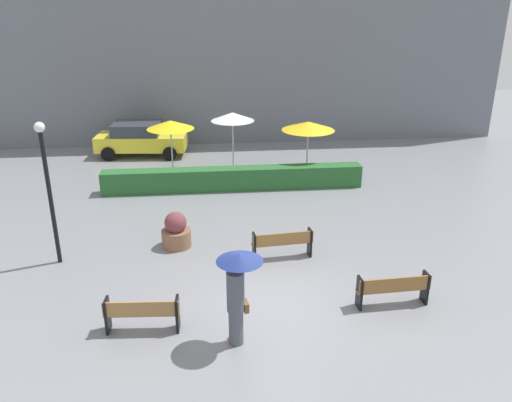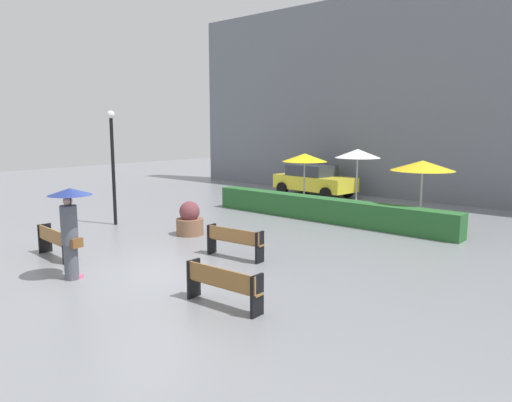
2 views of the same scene
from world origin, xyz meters
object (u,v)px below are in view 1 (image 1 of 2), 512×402
object	(u,v)px
bench_near_left	(142,313)
planter_pot	(176,232)
parked_car	(141,139)
patio_umbrella_white	(233,117)
bench_mid_center	(282,242)
pedestrian_with_umbrella	(237,287)
patio_umbrella_yellow_far	(308,126)
bench_near_right	(393,288)
patio_umbrella_yellow	(170,125)
lamp_post	(48,180)

from	to	relation	value
bench_near_left	planter_pot	xyz separation A→B (m)	(0.58, 4.29, -0.01)
planter_pot	parked_car	xyz separation A→B (m)	(-2.08, 10.11, 0.34)
patio_umbrella_white	parked_car	xyz separation A→B (m)	(-4.24, 3.11, -1.62)
bench_mid_center	bench_near_left	bearing A→B (deg)	-139.01
pedestrian_with_umbrella	bench_near_left	bearing A→B (deg)	163.26
patio_umbrella_yellow_far	bench_near_right	bearing A→B (deg)	-88.90
pedestrian_with_umbrella	patio_umbrella_yellow	distance (m)	12.11
planter_pot	patio_umbrella_white	world-z (taller)	patio_umbrella_white
bench_near_right	lamp_post	distance (m)	9.47
planter_pot	patio_umbrella_white	size ratio (longest dim) A/B	0.42
bench_near_right	planter_pot	size ratio (longest dim) A/B	1.64
bench_mid_center	planter_pot	xyz separation A→B (m)	(-3.08, 1.11, -0.03)
bench_near_left	parked_car	distance (m)	14.49
bench_mid_center	parked_car	size ratio (longest dim) A/B	0.41
bench_near_left	bench_mid_center	xyz separation A→B (m)	(3.66, 3.18, 0.02)
pedestrian_with_umbrella	planter_pot	bearing A→B (deg)	107.28
bench_near_left	bench_near_right	size ratio (longest dim) A/B	0.94
bench_mid_center	patio_umbrella_white	xyz separation A→B (m)	(-0.93, 8.11, 1.93)
bench_near_left	bench_near_right	bearing A→B (deg)	4.25
patio_umbrella_white	patio_umbrella_yellow	bearing A→B (deg)	-179.85
bench_near_right	patio_umbrella_yellow	distance (m)	12.42
patio_umbrella_yellow_far	bench_mid_center	bearing A→B (deg)	-106.36
pedestrian_with_umbrella	planter_pot	xyz separation A→B (m)	(-1.53, 4.93, -0.93)
planter_pot	bench_near_left	bearing A→B (deg)	-97.69
patio_umbrella_yellow_far	planter_pot	bearing A→B (deg)	-130.38
pedestrian_with_umbrella	planter_pot	size ratio (longest dim) A/B	1.95
patio_umbrella_yellow	parked_car	world-z (taller)	patio_umbrella_yellow
bench_near_left	patio_umbrella_white	size ratio (longest dim) A/B	0.65
pedestrian_with_umbrella	parked_car	xyz separation A→B (m)	(-3.61, 15.04, -0.59)
bench_mid_center	patio_umbrella_white	distance (m)	8.39
bench_near_left	patio_umbrella_yellow	distance (m)	11.41
lamp_post	patio_umbrella_yellow	distance (m)	8.20
lamp_post	parked_car	size ratio (longest dim) A/B	0.94
bench_near_right	pedestrian_with_umbrella	bearing A→B (deg)	-164.39
patio_umbrella_yellow	patio_umbrella_white	bearing A→B (deg)	0.15
planter_pot	patio_umbrella_yellow_far	distance (m)	8.22
pedestrian_with_umbrella	bench_mid_center	bearing A→B (deg)	67.90
bench_near_left	patio_umbrella_yellow	world-z (taller)	patio_umbrella_yellow
lamp_post	pedestrian_with_umbrella	bearing A→B (deg)	-41.31
bench_near_right	planter_pot	world-z (taller)	planter_pot
patio_umbrella_yellow	bench_near_left	bearing A→B (deg)	-90.75
planter_pot	patio_umbrella_yellow	bearing A→B (deg)	93.54
lamp_post	patio_umbrella_yellow	size ratio (longest dim) A/B	1.74
bench_mid_center	parked_car	bearing A→B (deg)	114.70
bench_near_right	patio_umbrella_white	size ratio (longest dim) A/B	0.69
planter_pot	patio_umbrella_yellow	world-z (taller)	patio_umbrella_yellow
pedestrian_with_umbrella	lamp_post	xyz separation A→B (m)	(-4.83, 4.24, 1.08)
bench_mid_center	parked_car	distance (m)	12.36
planter_pot	lamp_post	world-z (taller)	lamp_post
bench_near_right	parked_car	world-z (taller)	parked_car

